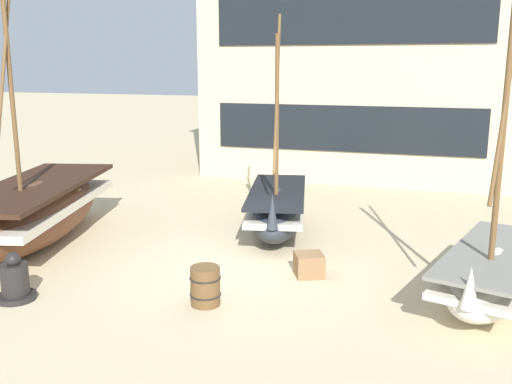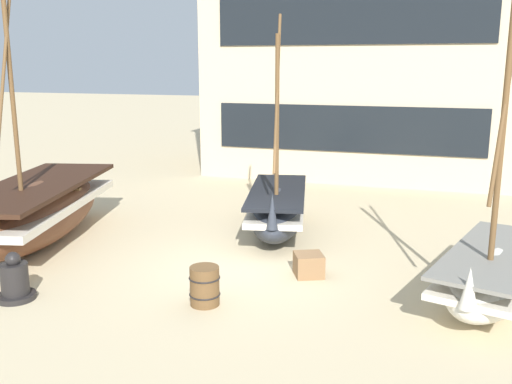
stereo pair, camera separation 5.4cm
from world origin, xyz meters
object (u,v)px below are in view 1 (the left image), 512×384
at_px(fishing_boat_near_left, 277,209).
at_px(harbor_building_main, 361,26).
at_px(fishing_boat_centre_large, 37,210).
at_px(wooden_barrel, 205,286).
at_px(fishing_boat_far_right, 495,273).
at_px(capstan_winch, 15,282).
at_px(cargo_crate, 309,265).

height_order(fishing_boat_near_left, harbor_building_main, harbor_building_main).
distance_m(fishing_boat_centre_large, wooden_barrel, 5.60).
height_order(fishing_boat_far_right, capstan_winch, fishing_boat_far_right).
relative_size(fishing_boat_far_right, wooden_barrel, 7.59).
relative_size(fishing_boat_far_right, cargo_crate, 9.67).
xyz_separation_m(fishing_boat_centre_large, fishing_boat_far_right, (10.01, -0.41, -0.26)).
xyz_separation_m(wooden_barrel, cargo_crate, (1.43, 1.94, -0.12)).
xyz_separation_m(fishing_boat_centre_large, cargo_crate, (6.60, -0.18, -0.56)).
relative_size(fishing_boat_centre_large, harbor_building_main, 0.65).
height_order(fishing_boat_near_left, capstan_winch, fishing_boat_near_left).
relative_size(capstan_winch, wooden_barrel, 1.28).
height_order(fishing_boat_near_left, wooden_barrel, fishing_boat_near_left).
bearing_deg(fishing_boat_centre_large, fishing_boat_near_left, 25.31).
height_order(fishing_boat_centre_large, cargo_crate, fishing_boat_centre_large).
distance_m(fishing_boat_centre_large, capstan_winch, 3.50).
relative_size(cargo_crate, harbor_building_main, 0.05).
bearing_deg(cargo_crate, fishing_boat_near_left, 118.01).
xyz_separation_m(fishing_boat_centre_large, harbor_building_main, (5.85, 11.79, 4.76)).
xyz_separation_m(fishing_boat_far_right, wooden_barrel, (-4.84, -1.71, -0.18)).
bearing_deg(wooden_barrel, capstan_winch, -165.99).
bearing_deg(harbor_building_main, capstan_winch, -105.28).
height_order(cargo_crate, harbor_building_main, harbor_building_main).
bearing_deg(wooden_barrel, fishing_boat_centre_large, 157.69).
height_order(fishing_boat_far_right, cargo_crate, fishing_boat_far_right).
bearing_deg(fishing_boat_near_left, fishing_boat_centre_large, -154.69).
distance_m(wooden_barrel, cargo_crate, 2.42).
xyz_separation_m(capstan_winch, wooden_barrel, (3.34, 0.83, 0.01)).
bearing_deg(fishing_boat_near_left, cargo_crate, -61.99).
xyz_separation_m(wooden_barrel, harbor_building_main, (0.69, 13.91, 5.20)).
bearing_deg(harbor_building_main, cargo_crate, -86.43).
xyz_separation_m(cargo_crate, harbor_building_main, (-0.75, 11.97, 5.33)).
relative_size(capstan_winch, harbor_building_main, 0.08).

